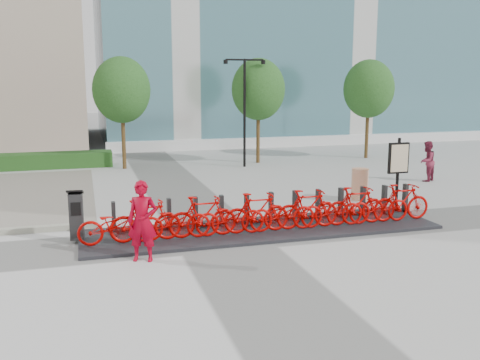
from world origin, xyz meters
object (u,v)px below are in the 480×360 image
object	(u,v)px
kiosk	(76,215)
pedestrian	(427,161)
bike_0	(116,225)
map_sign	(398,161)
worker_red	(142,221)
construction_barrel	(360,184)

from	to	relation	value
kiosk	pedestrian	bearing A→B (deg)	24.96
bike_0	kiosk	size ratio (longest dim) A/B	1.41
pedestrian	map_sign	distance (m)	4.92
pedestrian	map_sign	world-z (taller)	map_sign
kiosk	worker_red	world-z (taller)	worker_red
worker_red	construction_barrel	distance (m)	8.89
kiosk	worker_red	size ratio (longest dim) A/B	0.71
construction_barrel	map_sign	bearing A→B (deg)	-54.21
worker_red	map_sign	xyz separation A→B (m)	(8.54, 3.23, 0.54)
kiosk	construction_barrel	world-z (taller)	kiosk
worker_red	pedestrian	size ratio (longest dim) A/B	1.12
map_sign	bike_0	bearing A→B (deg)	-168.63
construction_barrel	map_sign	distance (m)	1.60
pedestrian	construction_barrel	bearing A→B (deg)	-2.58
kiosk	construction_barrel	size ratio (longest dim) A/B	1.20
worker_red	map_sign	bearing A→B (deg)	40.32
bike_0	pedestrian	bearing A→B (deg)	-66.73
worker_red	kiosk	bearing A→B (deg)	147.47
construction_barrel	bike_0	bearing A→B (deg)	-159.62
bike_0	pedestrian	size ratio (longest dim) A/B	1.12
worker_red	construction_barrel	world-z (taller)	worker_red
worker_red	construction_barrel	size ratio (longest dim) A/B	1.70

